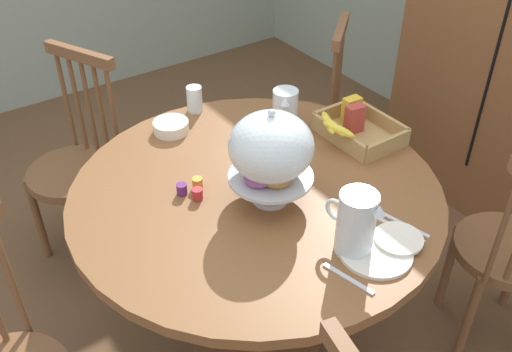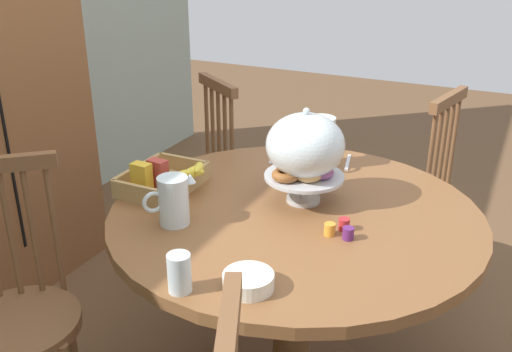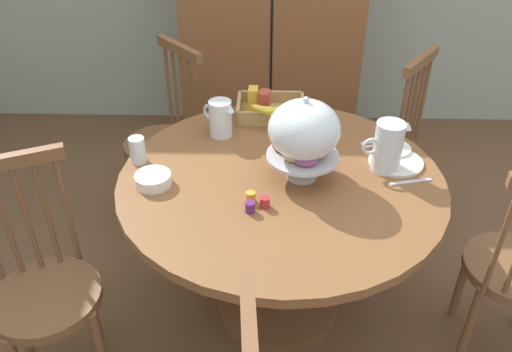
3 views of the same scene
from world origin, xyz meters
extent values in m
plane|color=brown|center=(0.00, 0.00, 0.00)|extent=(10.00, 10.00, 0.00)
cube|color=brown|center=(0.01, 1.50, 0.95)|extent=(1.10, 0.56, 1.90)
cube|color=black|center=(0.01, 1.22, 1.04)|extent=(0.01, 0.01, 1.52)
cylinder|color=brown|center=(0.05, -0.09, 0.72)|extent=(1.28, 1.28, 0.04)
cylinder|color=brown|center=(0.05, -0.09, 0.39)|extent=(0.14, 0.14, 0.63)
cylinder|color=brown|center=(0.05, -0.09, 0.03)|extent=(0.56, 0.56, 0.06)
cylinder|color=brown|center=(-0.80, -0.48, 0.45)|extent=(0.40, 0.40, 0.04)
cylinder|color=brown|center=(-0.99, -0.41, 0.23)|extent=(0.04, 0.04, 0.45)
cylinder|color=brown|center=(-0.73, -0.30, 0.23)|extent=(0.04, 0.04, 0.45)
cylinder|color=brown|center=(-0.93, -0.36, 0.69)|extent=(0.02, 0.02, 0.48)
cylinder|color=brown|center=(-0.87, -0.34, 0.69)|extent=(0.02, 0.02, 0.48)
cylinder|color=brown|center=(-0.81, -0.31, 0.69)|extent=(0.02, 0.02, 0.48)
cylinder|color=brown|center=(-0.74, -0.28, 0.69)|extent=(0.02, 0.02, 0.48)
cube|color=brown|center=(-0.87, -0.34, 0.95)|extent=(0.34, 0.18, 0.05)
cube|color=brown|center=(-0.03, -1.04, 0.95)|extent=(0.06, 0.36, 0.05)
cylinder|color=brown|center=(0.86, -0.12, 0.23)|extent=(0.04, 0.04, 0.45)
cylinder|color=brown|center=(0.81, -0.39, 0.23)|extent=(0.04, 0.04, 0.45)
cylinder|color=brown|center=(0.80, -0.41, 0.69)|extent=(0.02, 0.02, 0.48)
cylinder|color=brown|center=(0.59, 0.68, 0.45)|extent=(0.40, 0.40, 0.04)
cylinder|color=brown|center=(0.56, 0.87, 0.23)|extent=(0.04, 0.04, 0.45)
cylinder|color=brown|center=(0.40, 0.64, 0.23)|extent=(0.04, 0.04, 0.45)
cylinder|color=brown|center=(0.79, 0.71, 0.23)|extent=(0.04, 0.04, 0.45)
cylinder|color=brown|center=(0.63, 0.48, 0.23)|extent=(0.04, 0.04, 0.45)
cylinder|color=brown|center=(0.80, 0.70, 0.69)|extent=(0.02, 0.02, 0.48)
cylinder|color=brown|center=(0.76, 0.64, 0.69)|extent=(0.02, 0.02, 0.48)
cylinder|color=brown|center=(0.72, 0.59, 0.69)|extent=(0.02, 0.02, 0.48)
cylinder|color=brown|center=(0.68, 0.53, 0.69)|extent=(0.02, 0.02, 0.48)
cylinder|color=brown|center=(0.64, 0.47, 0.69)|extent=(0.02, 0.02, 0.48)
cube|color=brown|center=(0.72, 0.59, 0.95)|extent=(0.24, 0.32, 0.05)
cylinder|color=brown|center=(-0.57, 0.61, 0.45)|extent=(0.40, 0.40, 0.04)
cylinder|color=brown|center=(-0.77, 0.62, 0.23)|extent=(0.04, 0.04, 0.45)
cylinder|color=brown|center=(-0.58, 0.41, 0.23)|extent=(0.04, 0.04, 0.45)
cylinder|color=brown|center=(-0.56, 0.81, 0.23)|extent=(0.04, 0.04, 0.45)
cylinder|color=brown|center=(-0.37, 0.60, 0.23)|extent=(0.04, 0.04, 0.45)
cylinder|color=brown|center=(-0.55, 0.82, 0.69)|extent=(0.02, 0.02, 0.48)
cylinder|color=brown|center=(-0.50, 0.77, 0.69)|extent=(0.02, 0.02, 0.48)
cylinder|color=brown|center=(-0.45, 0.72, 0.69)|extent=(0.02, 0.02, 0.48)
cylinder|color=brown|center=(-0.41, 0.66, 0.69)|extent=(0.02, 0.02, 0.48)
cylinder|color=brown|center=(-0.36, 0.61, 0.69)|extent=(0.02, 0.02, 0.48)
cube|color=brown|center=(-0.45, 0.72, 0.95)|extent=(0.27, 0.29, 0.05)
cylinder|color=silver|center=(0.13, -0.09, 0.75)|extent=(0.12, 0.12, 0.02)
cylinder|color=silver|center=(0.13, -0.09, 0.79)|extent=(0.03, 0.03, 0.09)
cylinder|color=silver|center=(0.13, -0.09, 0.84)|extent=(0.28, 0.28, 0.01)
torus|color=#B27033|center=(0.18, -0.10, 0.86)|extent=(0.10, 0.10, 0.03)
torus|color=#D19347|center=(0.15, -0.05, 0.86)|extent=(0.10, 0.10, 0.03)
torus|color=#935628|center=(0.06, -0.05, 0.86)|extent=(0.10, 0.10, 0.03)
torus|color=tan|center=(0.10, -0.12, 0.86)|extent=(0.10, 0.10, 0.03)
torus|color=#994C84|center=(0.14, -0.14, 0.86)|extent=(0.10, 0.10, 0.03)
ellipsoid|color=silver|center=(0.13, -0.09, 0.95)|extent=(0.27, 0.27, 0.22)
sphere|color=silver|center=(0.13, -0.09, 1.07)|extent=(0.02, 0.02, 0.02)
cylinder|color=silver|center=(0.47, -0.03, 0.84)|extent=(0.11, 0.11, 0.21)
cylinder|color=orange|center=(0.47, -0.03, 0.81)|extent=(0.10, 0.10, 0.14)
cone|color=silver|center=(0.53, -0.01, 0.93)|extent=(0.04, 0.04, 0.03)
torus|color=silver|center=(0.40, -0.04, 0.85)|extent=(0.08, 0.03, 0.07)
cylinder|color=silver|center=(-0.21, 0.23, 0.82)|extent=(0.10, 0.10, 0.16)
cylinder|color=white|center=(-0.21, 0.23, 0.80)|extent=(0.09, 0.09, 0.11)
cone|color=silver|center=(-0.16, 0.19, 0.89)|extent=(0.05, 0.05, 0.03)
torus|color=silver|center=(-0.26, 0.27, 0.83)|extent=(0.07, 0.06, 0.07)
cube|color=tan|center=(0.01, 0.42, 0.75)|extent=(0.30, 0.22, 0.01)
cube|color=tan|center=(0.01, 0.31, 0.78)|extent=(0.30, 0.02, 0.07)
cube|color=tan|center=(0.01, 0.53, 0.78)|extent=(0.30, 0.02, 0.07)
cube|color=tan|center=(-0.14, 0.42, 0.78)|extent=(0.02, 0.22, 0.07)
cube|color=tan|center=(0.16, 0.42, 0.78)|extent=(0.02, 0.22, 0.07)
cube|color=gold|center=(-0.07, 0.45, 0.81)|extent=(0.05, 0.07, 0.11)
cube|color=#B23D33|center=(-0.02, 0.42, 0.81)|extent=(0.05, 0.08, 0.11)
ellipsoid|color=yellow|center=(-0.02, 0.28, 0.84)|extent=(0.14, 0.08, 0.05)
ellipsoid|color=yellow|center=(0.01, 0.28, 0.84)|extent=(0.13, 0.03, 0.05)
ellipsoid|color=yellow|center=(0.04, 0.28, 0.84)|extent=(0.14, 0.08, 0.05)
cylinder|color=white|center=(0.52, 0.02, 0.75)|extent=(0.22, 0.22, 0.01)
cylinder|color=white|center=(0.52, 0.11, 0.76)|extent=(0.15, 0.15, 0.01)
cylinder|color=white|center=(-0.44, -0.16, 0.76)|extent=(0.14, 0.14, 0.04)
cylinder|color=silver|center=(-0.53, 0.00, 0.80)|extent=(0.06, 0.06, 0.11)
cylinder|color=#B7282D|center=(-0.01, -0.29, 0.76)|extent=(0.04, 0.04, 0.04)
cylinder|color=orange|center=(-0.06, -0.26, 0.76)|extent=(0.04, 0.04, 0.04)
cylinder|color=#5B2366|center=(-0.06, -0.32, 0.76)|extent=(0.04, 0.04, 0.04)
cube|color=silver|center=(0.49, 0.15, 0.74)|extent=(0.17, 0.05, 0.01)
cube|color=silver|center=(0.48, 0.18, 0.74)|extent=(0.17, 0.05, 0.01)
cube|color=silver|center=(0.55, -0.12, 0.74)|extent=(0.17, 0.05, 0.01)
camera|label=1|loc=(1.33, -0.98, 1.93)|focal=40.06mm
camera|label=2|loc=(-1.61, -0.76, 1.64)|focal=40.76mm
camera|label=3|loc=(0.00, -1.79, 1.90)|focal=36.85mm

